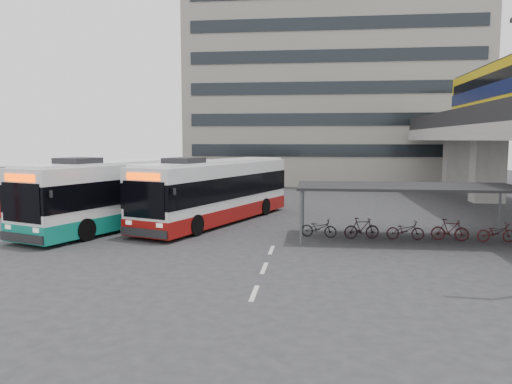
# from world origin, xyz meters

# --- Properties ---
(ground) EXTENTS (120.00, 120.00, 0.00)m
(ground) POSITION_xyz_m (0.00, 0.00, 0.00)
(ground) COLOR #28282B
(ground) RESTS_ON ground
(bike_shelter) EXTENTS (10.00, 4.00, 2.54)m
(bike_shelter) POSITION_xyz_m (8.50, 3.00, 1.52)
(bike_shelter) COLOR #595B60
(bike_shelter) RESTS_ON ground
(office_block) EXTENTS (30.00, 15.00, 25.00)m
(office_block) POSITION_xyz_m (6.00, 36.00, 12.50)
(office_block) COLOR gray
(office_block) RESTS_ON ground
(road_markings) EXTENTS (0.15, 7.60, 0.01)m
(road_markings) POSITION_xyz_m (2.50, -3.00, 0.01)
(road_markings) COLOR beige
(road_markings) RESTS_ON ground
(bus_main) EXTENTS (6.95, 12.79, 3.74)m
(bus_main) POSITION_xyz_m (-1.20, 6.88, 1.73)
(bus_main) COLOR white
(bus_main) RESTS_ON ground
(bus_teal) EXTENTS (7.12, 12.93, 3.78)m
(bus_teal) POSITION_xyz_m (-5.90, 5.11, 1.76)
(bus_teal) COLOR white
(bus_teal) RESTS_ON ground
(pedestrian) EXTENTS (0.77, 0.84, 1.94)m
(pedestrian) POSITION_xyz_m (-2.59, 4.29, 0.97)
(pedestrian) COLOR black
(pedestrian) RESTS_ON ground
(sign_totem_north) EXTENTS (0.58, 0.30, 2.71)m
(sign_totem_north) POSITION_xyz_m (-14.17, 6.95, 1.40)
(sign_totem_north) COLOR #9F0A09
(sign_totem_north) RESTS_ON ground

